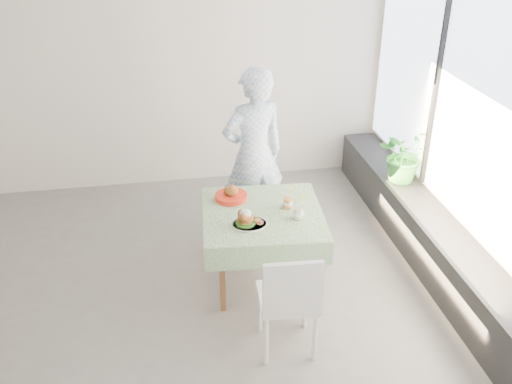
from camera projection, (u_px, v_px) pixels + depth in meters
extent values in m
plane|color=slate|center=(139.00, 312.00, 4.96)|extent=(6.00, 6.00, 0.00)
cube|color=white|center=(128.00, 73.00, 6.47)|extent=(6.00, 0.02, 2.80)
cube|color=white|center=(487.00, 139.00, 4.76)|extent=(0.02, 5.00, 2.80)
cube|color=#D1E0F9|center=(489.00, 111.00, 4.64)|extent=(0.01, 4.80, 2.18)
cube|color=black|center=(443.00, 256.00, 5.27)|extent=(0.40, 4.80, 0.50)
cube|color=brown|center=(263.00, 216.00, 5.01)|extent=(0.97, 0.97, 0.04)
cube|color=silver|center=(263.00, 213.00, 5.00)|extent=(1.12, 1.12, 0.01)
cube|color=white|center=(257.00, 197.00, 5.90)|extent=(0.43, 0.43, 0.04)
cube|color=white|center=(255.00, 171.00, 5.96)|extent=(0.40, 0.07, 0.40)
cube|color=white|center=(287.00, 298.00, 4.38)|extent=(0.46, 0.46, 0.04)
cube|color=white|center=(293.00, 288.00, 4.09)|extent=(0.44, 0.07, 0.44)
imported|color=#92B5E9|center=(254.00, 155.00, 5.68)|extent=(0.75, 0.58, 1.80)
cylinder|color=white|center=(250.00, 224.00, 4.80)|extent=(0.30, 0.30, 0.02)
cylinder|color=#1A4A12|center=(246.00, 223.00, 4.79)|extent=(0.16, 0.16, 0.02)
ellipsoid|color=brown|center=(246.00, 219.00, 4.77)|extent=(0.14, 0.13, 0.11)
ellipsoid|color=white|center=(246.00, 214.00, 4.74)|extent=(0.10, 0.09, 0.07)
cylinder|color=#A72110|center=(260.00, 222.00, 4.79)|extent=(0.05, 0.05, 0.03)
cylinder|color=white|center=(288.00, 201.00, 5.04)|extent=(0.09, 0.09, 0.12)
cylinder|color=orange|center=(288.00, 203.00, 5.05)|extent=(0.08, 0.08, 0.09)
cylinder|color=white|center=(288.00, 195.00, 5.01)|extent=(0.09, 0.09, 0.01)
cylinder|color=yellow|center=(289.00, 190.00, 4.99)|extent=(0.01, 0.03, 0.17)
cylinder|color=white|center=(298.00, 212.00, 4.88)|extent=(0.09, 0.09, 0.13)
cylinder|color=white|center=(298.00, 213.00, 4.88)|extent=(0.08, 0.08, 0.09)
cylinder|color=white|center=(299.00, 205.00, 4.84)|extent=(0.09, 0.09, 0.01)
cylinder|color=yellow|center=(300.00, 200.00, 4.82)|extent=(0.01, 0.03, 0.18)
cylinder|color=red|center=(231.00, 197.00, 5.20)|extent=(0.29, 0.29, 0.05)
cylinder|color=white|center=(231.00, 195.00, 5.20)|extent=(0.25, 0.25, 0.02)
ellipsoid|color=brown|center=(231.00, 191.00, 5.17)|extent=(0.13, 0.12, 0.11)
imported|color=#30802A|center=(404.00, 154.00, 5.96)|extent=(0.70, 0.69, 0.59)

